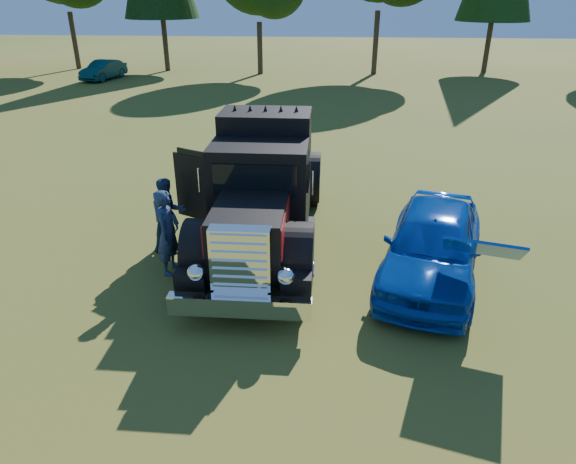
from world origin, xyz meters
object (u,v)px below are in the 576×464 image
at_px(diamond_t_truck, 262,196).
at_px(spectator_near, 168,232).
at_px(distant_teal_car, 103,70).
at_px(spectator_far, 169,215).
at_px(hotrod_coupe, 433,244).

bearing_deg(diamond_t_truck, spectator_near, -144.23).
distance_m(diamond_t_truck, distant_teal_car, 27.06).
bearing_deg(spectator_far, hotrod_coupe, -43.55).
height_order(hotrod_coupe, distant_teal_car, hotrod_coupe).
height_order(diamond_t_truck, spectator_far, diamond_t_truck).
xyz_separation_m(hotrod_coupe, distant_teal_car, (-17.15, 24.58, -0.18)).
xyz_separation_m(diamond_t_truck, spectator_near, (-1.81, -1.30, -0.35)).
height_order(diamond_t_truck, spectator_near, diamond_t_truck).
distance_m(spectator_near, spectator_far, 1.10).
bearing_deg(hotrod_coupe, distant_teal_car, 124.91).
bearing_deg(distant_teal_car, spectator_far, -52.40).
xyz_separation_m(spectator_near, spectator_far, (-0.31, 1.05, -0.07)).
bearing_deg(spectator_far, spectator_near, -108.64).
bearing_deg(distant_teal_car, spectator_near, -52.78).
bearing_deg(hotrod_coupe, diamond_t_truck, 162.72).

